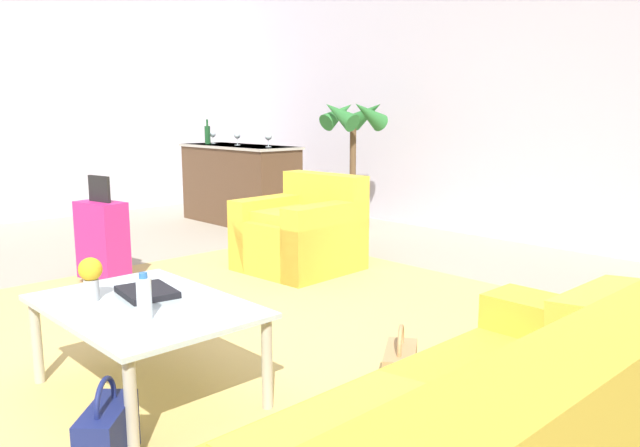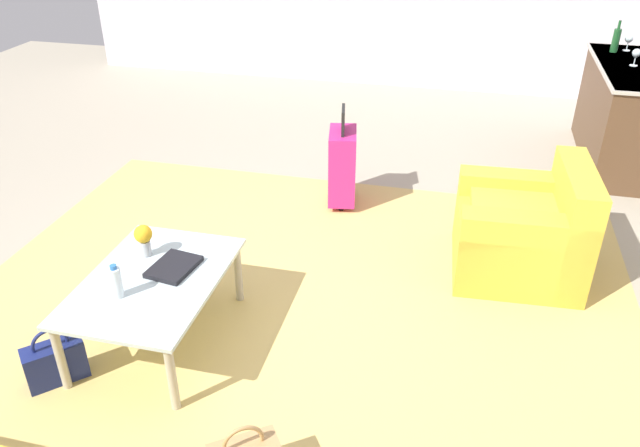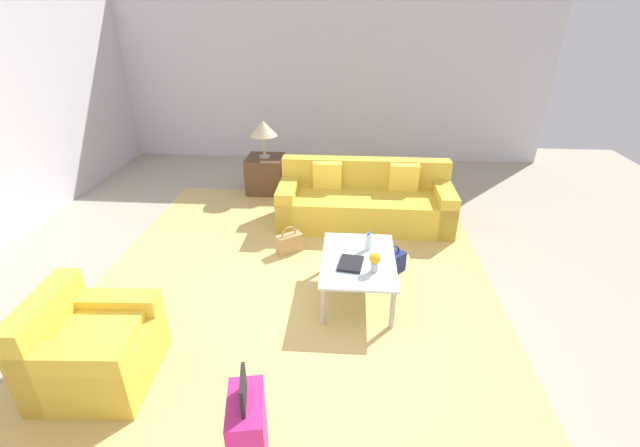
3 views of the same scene
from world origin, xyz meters
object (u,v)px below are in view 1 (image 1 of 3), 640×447
Objects in this scene: coffee_table_book at (147,292)px; wine_glass_left_of_centre at (237,136)px; coffee_table at (145,315)px; handbag_tan at (400,372)px; armchair at (304,235)px; wine_glass_leftmost at (213,135)px; water_bottle at (144,298)px; wine_bottle_green at (208,134)px; suitcase_magenta at (102,239)px; flower_vase at (91,275)px; handbag_navy at (108,435)px; wine_glass_right_of_centre at (268,137)px; potted_palm at (353,159)px; bar_console at (240,183)px.

wine_glass_left_of_centre is at bearing 146.59° from coffee_table_book.
wine_glass_left_of_centre is (-3.50, 3.08, 0.65)m from coffee_table.
wine_glass_left_of_centre reaches higher than handbag_tan.
wine_glass_leftmost reaches higher than armchair.
wine_glass_left_of_centre is (0.56, -0.03, 0.00)m from wine_glass_leftmost.
handbag_tan is (0.64, 0.94, -0.42)m from water_bottle.
handbag_tan is at bearing 55.89° from water_bottle.
armchair is 2.90m from wine_bottle_green.
suitcase_magenta reaches higher than coffee_table_book.
water_bottle is 5.22m from wine_bottle_green.
wine_glass_leftmost is 0.16m from wine_bottle_green.
water_bottle is at bearing -124.11° from handbag_tan.
coffee_table_book is at bearing -141.50° from handbag_tan.
flower_vase is 0.57× the size of handbag_navy.
handbag_tan is at bearing -30.87° from wine_glass_right_of_centre.
flower_vase is at bearing -44.57° from wine_glass_left_of_centre.
handbag_tan is (3.78, -2.26, -0.92)m from wine_glass_right_of_centre.
water_bottle is 0.57m from handbag_navy.
flower_vase is 5.06m from wine_glass_leftmost.
handbag_navy is 4.94m from potted_palm.
wine_glass_left_of_centre is 4.97m from handbag_tan.
bar_console is at bearing 156.87° from armchair.
water_bottle is at bearing -37.01° from wine_glass_leftmost.
coffee_table_book is 4.17m from wine_glass_right_of_centre.
wine_bottle_green is 0.35× the size of suitcase_magenta.
flower_vase is 1.52m from handbag_tan.
handbag_tan is 1.00× the size of handbag_navy.
water_bottle is at bearing -21.16° from coffee_table_book.
suitcase_magenta is (1.50, -2.38, -0.69)m from wine_glass_left_of_centre.
water_bottle is 0.38m from coffee_table_book.
armchair is at bearing -23.13° from bar_console.
water_bottle is 1.32× the size of wine_glass_right_of_centre.
bar_console is 5.49× the size of wine_bottle_green.
coffee_table_book is (-0.32, 0.18, -0.08)m from water_bottle.
bar_console is at bearing 90.00° from wine_glass_left_of_centre.
handbag_navy is (-0.39, -1.25, 0.00)m from handbag_tan.
wine_glass_right_of_centre is at bearing -0.72° from wine_glass_leftmost.
potted_palm reaches higher than suitcase_magenta.
coffee_table is at bearing -41.53° from bar_console.
wine_glass_left_of_centre and wine_glass_right_of_centre have the same top height.
wine_glass_right_of_centre is at bearing 150.15° from armchair.
armchair is at bearing -29.85° from wine_glass_right_of_centre.
wine_glass_left_of_centre is at bearing -178.15° from wine_glass_right_of_centre.
wine_bottle_green is (-3.76, 3.13, 0.48)m from flower_vase.
wine_glass_leftmost reaches higher than bar_console.
handbag_navy is at bearing -107.17° from handbag_tan.
handbag_tan is at bearing 46.69° from coffee_table_book.
water_bottle is 2.35m from suitcase_magenta.
bar_console reaches higher than handbag_tan.
wine_glass_right_of_centre is 4.49m from handbag_tan.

